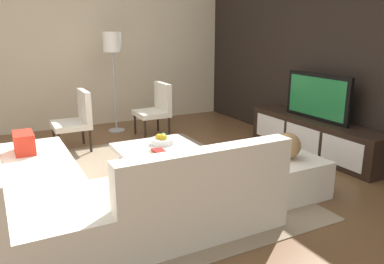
{
  "coord_description": "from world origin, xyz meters",
  "views": [
    {
      "loc": [
        3.76,
        -1.53,
        1.72
      ],
      "look_at": [
        -0.19,
        0.56,
        0.51
      ],
      "focal_mm": 35.65,
      "sensor_mm": 36.0,
      "label": 1
    }
  ],
  "objects_px": {
    "sectional_couch": "(90,193)",
    "ottoman": "(286,176)",
    "accent_chair_near": "(77,117)",
    "television": "(317,97)",
    "floor_lamp": "(112,49)",
    "book_stack": "(158,153)",
    "coffee_table": "(161,164)",
    "media_console": "(314,137)",
    "fruit_bowl": "(162,140)",
    "decorative_ball": "(288,146)",
    "accent_chair_far": "(157,106)"
  },
  "relations": [
    {
      "from": "accent_chair_near",
      "to": "book_stack",
      "type": "distance_m",
      "value": 1.95
    },
    {
      "from": "floor_lamp",
      "to": "accent_chair_far",
      "type": "xyz_separation_m",
      "value": [
        0.57,
        0.52,
        -0.9
      ]
    },
    {
      "from": "floor_lamp",
      "to": "book_stack",
      "type": "bearing_deg",
      "value": -6.84
    },
    {
      "from": "sectional_couch",
      "to": "book_stack",
      "type": "relative_size",
      "value": 11.87
    },
    {
      "from": "accent_chair_near",
      "to": "ottoman",
      "type": "xyz_separation_m",
      "value": [
        2.63,
        1.63,
        -0.29
      ]
    },
    {
      "from": "accent_chair_near",
      "to": "book_stack",
      "type": "bearing_deg",
      "value": 21.27
    },
    {
      "from": "media_console",
      "to": "fruit_bowl",
      "type": "height_order",
      "value": "fruit_bowl"
    },
    {
      "from": "accent_chair_near",
      "to": "coffee_table",
      "type": "bearing_deg",
      "value": 26.74
    },
    {
      "from": "floor_lamp",
      "to": "coffee_table",
      "type": "bearing_deg",
      "value": -4.67
    },
    {
      "from": "media_console",
      "to": "floor_lamp",
      "type": "distance_m",
      "value": 3.47
    },
    {
      "from": "coffee_table",
      "to": "book_stack",
      "type": "relative_size",
      "value": 4.98
    },
    {
      "from": "media_console",
      "to": "decorative_ball",
      "type": "distance_m",
      "value": 1.55
    },
    {
      "from": "book_stack",
      "to": "accent_chair_far",
      "type": "bearing_deg",
      "value": 157.82
    },
    {
      "from": "accent_chair_near",
      "to": "ottoman",
      "type": "distance_m",
      "value": 3.11
    },
    {
      "from": "sectional_couch",
      "to": "ottoman",
      "type": "bearing_deg",
      "value": 80.39
    },
    {
      "from": "television",
      "to": "sectional_couch",
      "type": "xyz_separation_m",
      "value": [
        0.52,
        -3.26,
        -0.53
      ]
    },
    {
      "from": "accent_chair_far",
      "to": "decorative_ball",
      "type": "relative_size",
      "value": 3.16
    },
    {
      "from": "sectional_couch",
      "to": "accent_chair_near",
      "type": "relative_size",
      "value": 2.81
    },
    {
      "from": "floor_lamp",
      "to": "fruit_bowl",
      "type": "xyz_separation_m",
      "value": [
        2.23,
        -0.1,
        -0.97
      ]
    },
    {
      "from": "sectional_couch",
      "to": "floor_lamp",
      "type": "relative_size",
      "value": 1.46
    },
    {
      "from": "sectional_couch",
      "to": "accent_chair_near",
      "type": "height_order",
      "value": "accent_chair_near"
    },
    {
      "from": "accent_chair_far",
      "to": "television",
      "type": "bearing_deg",
      "value": 39.49
    },
    {
      "from": "accent_chair_near",
      "to": "ottoman",
      "type": "height_order",
      "value": "accent_chair_near"
    },
    {
      "from": "fruit_bowl",
      "to": "decorative_ball",
      "type": "relative_size",
      "value": 1.02
    },
    {
      "from": "coffee_table",
      "to": "floor_lamp",
      "type": "bearing_deg",
      "value": 175.33
    },
    {
      "from": "accent_chair_near",
      "to": "floor_lamp",
      "type": "distance_m",
      "value": 1.42
    },
    {
      "from": "media_console",
      "to": "accent_chair_far",
      "type": "height_order",
      "value": "accent_chair_far"
    },
    {
      "from": "television",
      "to": "media_console",
      "type": "bearing_deg",
      "value": -90.0
    },
    {
      "from": "accent_chair_far",
      "to": "floor_lamp",
      "type": "bearing_deg",
      "value": -137.17
    },
    {
      "from": "accent_chair_near",
      "to": "accent_chair_far",
      "type": "distance_m",
      "value": 1.33
    },
    {
      "from": "sectional_couch",
      "to": "fruit_bowl",
      "type": "distance_m",
      "value": 1.34
    },
    {
      "from": "coffee_table",
      "to": "decorative_ball",
      "type": "bearing_deg",
      "value": 47.12
    },
    {
      "from": "floor_lamp",
      "to": "decorative_ball",
      "type": "distance_m",
      "value": 3.58
    },
    {
      "from": "television",
      "to": "book_stack",
      "type": "bearing_deg",
      "value": -87.18
    },
    {
      "from": "ottoman",
      "to": "accent_chair_far",
      "type": "height_order",
      "value": "accent_chair_far"
    },
    {
      "from": "floor_lamp",
      "to": "accent_chair_far",
      "type": "bearing_deg",
      "value": 42.41
    },
    {
      "from": "coffee_table",
      "to": "fruit_bowl",
      "type": "xyz_separation_m",
      "value": [
        -0.18,
        0.1,
        0.23
      ]
    },
    {
      "from": "accent_chair_near",
      "to": "accent_chair_far",
      "type": "height_order",
      "value": "same"
    },
    {
      "from": "coffee_table",
      "to": "decorative_ball",
      "type": "distance_m",
      "value": 1.45
    },
    {
      "from": "television",
      "to": "accent_chair_near",
      "type": "xyz_separation_m",
      "value": [
        -1.77,
        -2.89,
        -0.33
      ]
    },
    {
      "from": "floor_lamp",
      "to": "decorative_ball",
      "type": "height_order",
      "value": "floor_lamp"
    },
    {
      "from": "media_console",
      "to": "book_stack",
      "type": "height_order",
      "value": "media_console"
    },
    {
      "from": "television",
      "to": "floor_lamp",
      "type": "bearing_deg",
      "value": -140.13
    },
    {
      "from": "media_console",
      "to": "floor_lamp",
      "type": "xyz_separation_m",
      "value": [
        -2.51,
        -2.1,
        1.15
      ]
    },
    {
      "from": "media_console",
      "to": "fruit_bowl",
      "type": "xyz_separation_m",
      "value": [
        -0.28,
        -2.2,
        0.18
      ]
    },
    {
      "from": "floor_lamp",
      "to": "decorative_ball",
      "type": "xyz_separation_m",
      "value": [
        3.38,
        0.84,
        -0.86
      ]
    },
    {
      "from": "coffee_table",
      "to": "decorative_ball",
      "type": "height_order",
      "value": "decorative_ball"
    },
    {
      "from": "coffee_table",
      "to": "television",
      "type": "bearing_deg",
      "value": 87.51
    },
    {
      "from": "media_console",
      "to": "floor_lamp",
      "type": "bearing_deg",
      "value": -140.14
    },
    {
      "from": "sectional_couch",
      "to": "ottoman",
      "type": "height_order",
      "value": "sectional_couch"
    }
  ]
}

